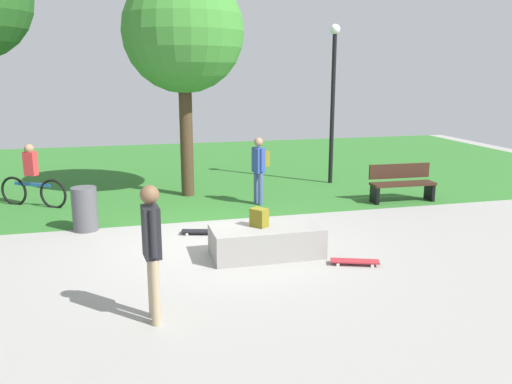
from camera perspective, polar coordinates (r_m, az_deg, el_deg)
name	(u,v)px	position (r m, az deg, el deg)	size (l,w,h in m)	color
ground_plane	(212,244)	(9.87, -4.75, -5.67)	(28.00, 28.00, 0.00)	gray
grass_lawn	(172,169)	(17.37, -9.06, 2.43)	(26.60, 12.43, 0.01)	#2D6B28
concrete_ledge	(266,241)	(9.18, 1.14, -5.35)	(1.92, 0.91, 0.52)	gray
backpack_on_ledge	(259,218)	(9.08, 0.35, -2.79)	(0.28, 0.20, 0.32)	olive
skater_performing_trick	(152,243)	(6.71, -11.25, -5.41)	(0.24, 0.43, 1.80)	tan
skateboard_by_ledge	(355,261)	(8.96, 10.68, -7.40)	(0.82, 0.47, 0.08)	#A5262D
skateboard_spare	(202,231)	(10.44, -5.90, -4.25)	(0.82, 0.40, 0.08)	black
park_bench_by_oak	(402,182)	(13.41, 15.53, 1.05)	(1.61, 0.52, 0.91)	#331E14
tree_slender_maple	(183,33)	(13.40, -7.90, 16.74)	(2.95, 2.95, 5.56)	#42301E
lamp_post	(333,89)	(14.96, 8.37, 10.98)	(0.28, 0.28, 4.38)	black
trash_bin	(85,209)	(11.10, -18.08, -1.76)	(0.50, 0.50, 0.89)	#4C4C51
pedestrian_with_backpack	(259,165)	(12.53, 0.37, 2.98)	(0.40, 0.42, 1.62)	#3F5184
cyclist_on_bicycle	(32,180)	(13.47, -23.13, 1.19)	(1.60, 0.97, 1.52)	black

